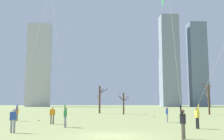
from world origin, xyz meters
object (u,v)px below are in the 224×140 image
at_px(kite_flyer_midfield_center_red, 25,79).
at_px(bare_tree_right_of_center, 124,102).
at_px(bystander_watching_nearby, 52,114).
at_px(bare_tree_center, 100,99).
at_px(bystander_strolling_midfield, 167,113).
at_px(kite_flyer_far_back_pink, 59,67).
at_px(kite_flyer_midfield_right_yellow, 178,74).
at_px(distant_kite_drifting_left_green, 161,20).
at_px(kite_flyer_foreground_left_blue, 217,71).
at_px(bystander_far_off_by_trees, 17,113).
at_px(bare_tree_leftmost, 208,98).

distance_m(kite_flyer_midfield_center_red, bare_tree_right_of_center, 28.98).
xyz_separation_m(kite_flyer_midfield_center_red, bystander_watching_nearby, (0.29, 7.63, -2.65)).
bearing_deg(kite_flyer_midfield_center_red, bare_tree_center, 82.74).
height_order(bystander_strolling_midfield, bystander_watching_nearby, same).
xyz_separation_m(bystander_strolling_midfield, bystander_watching_nearby, (-11.38, -2.12, 0.00)).
height_order(kite_flyer_far_back_pink, bare_tree_center, kite_flyer_far_back_pink).
bearing_deg(kite_flyer_midfield_right_yellow, bare_tree_right_of_center, 91.41).
bearing_deg(kite_flyer_far_back_pink, bystander_strolling_midfield, 35.53).
xyz_separation_m(bystander_watching_nearby, distant_kite_drifting_left_green, (12.67, 9.46, 12.38)).
xyz_separation_m(kite_flyer_far_back_pink, kite_flyer_midfield_right_yellow, (7.37, -6.45, -1.29)).
height_order(kite_flyer_midfield_right_yellow, bare_tree_center, kite_flyer_midfield_right_yellow).
distance_m(kite_flyer_foreground_left_blue, kite_flyer_midfield_center_red, 12.87).
bearing_deg(distant_kite_drifting_left_green, bare_tree_right_of_center, 113.43).
bearing_deg(bystander_watching_nearby, kite_flyer_midfield_center_red, -92.15).
bearing_deg(distant_kite_drifting_left_green, bystander_strolling_midfield, -99.99).
bearing_deg(kite_flyer_far_back_pink, kite_flyer_foreground_left_blue, -13.24).
distance_m(bystander_watching_nearby, bare_tree_right_of_center, 21.67).
relative_size(kite_flyer_far_back_pink, kite_flyer_midfield_right_yellow, 1.57).
height_order(kite_flyer_far_back_pink, bystander_far_off_by_trees, kite_flyer_far_back_pink).
bearing_deg(distant_kite_drifting_left_green, bare_tree_leftmost, 44.47).
height_order(bystander_watching_nearby, bare_tree_right_of_center, bare_tree_right_of_center).
bearing_deg(kite_flyer_foreground_left_blue, kite_flyer_midfield_center_red, -179.72).
bearing_deg(bystander_strolling_midfield, kite_flyer_far_back_pink, -144.47).
bearing_deg(bystander_far_off_by_trees, bare_tree_right_of_center, 51.19).
distance_m(bystander_far_off_by_trees, bare_tree_right_of_center, 20.46).
xyz_separation_m(kite_flyer_midfield_right_yellow, bystander_watching_nearby, (-8.85, 11.40, -2.55)).
bearing_deg(bare_tree_center, bystander_watching_nearby, -98.81).
bearing_deg(bystander_strolling_midfield, bare_tree_center, 108.47).
xyz_separation_m(bystander_strolling_midfield, bare_tree_right_of_center, (-3.30, 17.96, 1.17)).
xyz_separation_m(kite_flyer_foreground_left_blue, distant_kite_drifting_left_green, (0.09, 17.03, 9.16)).
height_order(kite_flyer_midfield_right_yellow, bystander_strolling_midfield, kite_flyer_midfield_right_yellow).
distance_m(kite_flyer_midfield_center_red, bystander_watching_nearby, 8.08).
xyz_separation_m(bystander_far_off_by_trees, bare_tree_leftmost, (27.35, 15.07, 1.87)).
xyz_separation_m(bystander_watching_nearby, bystander_far_off_by_trees, (-4.73, 4.16, 0.00)).
bearing_deg(bystander_far_off_by_trees, kite_flyer_midfield_right_yellow, -48.89).
bearing_deg(bare_tree_center, bystander_strolling_midfield, -71.53).
distance_m(kite_flyer_far_back_pink, bystander_watching_nearby, 6.44).
distance_m(kite_flyer_midfield_center_red, distant_kite_drifting_left_green, 23.55).
xyz_separation_m(kite_flyer_foreground_left_blue, kite_flyer_midfield_center_red, (-12.86, -0.06, -0.57)).
bearing_deg(bystander_far_off_by_trees, kite_flyer_midfield_center_red, -69.32).
relative_size(bystander_strolling_midfield, bystander_far_off_by_trees, 1.00).
bearing_deg(kite_flyer_midfield_center_red, bare_tree_leftmost, 49.54).
distance_m(bare_tree_leftmost, bare_tree_center, 19.57).
distance_m(kite_flyer_far_back_pink, bare_tree_center, 29.81).
xyz_separation_m(bystander_strolling_midfield, bare_tree_center, (-7.55, 22.59, 1.90)).
relative_size(bystander_far_off_by_trees, bare_tree_leftmost, 0.30).
xyz_separation_m(kite_flyer_midfield_right_yellow, bare_tree_leftmost, (13.77, 30.63, -0.68)).
distance_m(kite_flyer_foreground_left_blue, kite_flyer_midfield_right_yellow, 5.39).
bearing_deg(bystander_watching_nearby, bare_tree_right_of_center, 68.10).
relative_size(kite_flyer_midfield_right_yellow, bystander_watching_nearby, 7.19).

